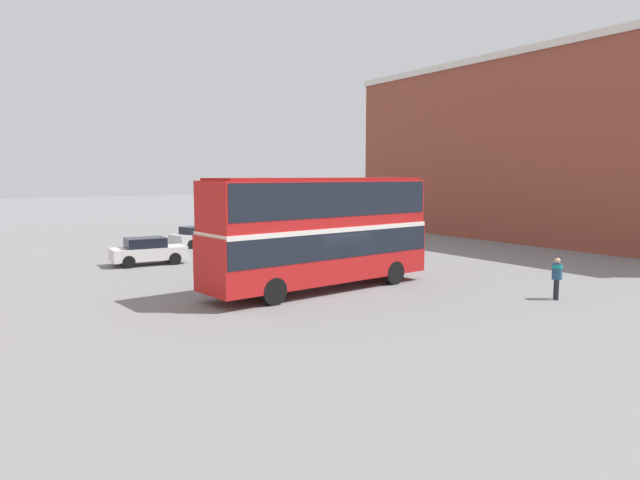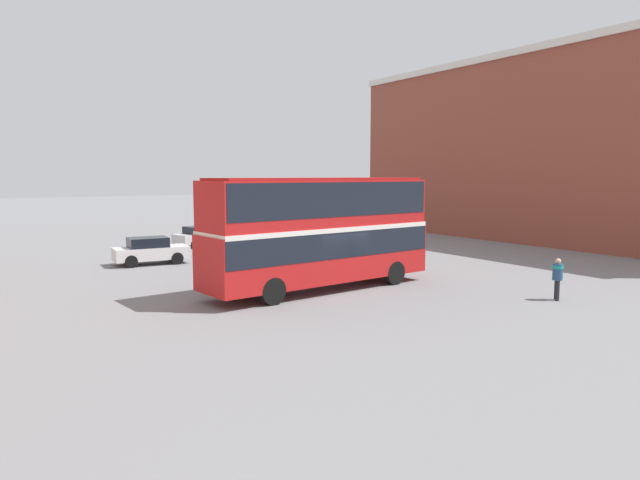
% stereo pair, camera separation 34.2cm
% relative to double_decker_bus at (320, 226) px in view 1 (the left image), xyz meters
% --- Properties ---
extents(ground_plane, '(240.00, 240.00, 0.00)m').
position_rel_double_decker_bus_xyz_m(ground_plane, '(0.51, -0.35, -2.76)').
color(ground_plane, slate).
extents(building_row_right, '(12.19, 34.67, 13.83)m').
position_rel_double_decker_bus_xyz_m(building_row_right, '(26.80, 6.66, 4.16)').
color(building_row_right, brown).
rests_on(building_row_right, ground_plane).
extents(double_decker_bus, '(10.85, 3.63, 4.82)m').
position_rel_double_decker_bus_xyz_m(double_decker_bus, '(0.00, 0.00, 0.00)').
color(double_decker_bus, red).
rests_on(double_decker_bus, ground_plane).
extents(pedestrian_foreground, '(0.58, 0.58, 1.67)m').
position_rel_double_decker_bus_xyz_m(pedestrian_foreground, '(6.83, -6.75, -1.74)').
color(pedestrian_foreground, '#232328').
rests_on(pedestrian_foreground, ground_plane).
extents(parked_car_kerb_near, '(4.23, 2.54, 1.40)m').
position_rel_double_decker_bus_xyz_m(parked_car_kerb_near, '(1.26, 17.32, -2.05)').
color(parked_car_kerb_near, silver).
rests_on(parked_car_kerb_near, ground_plane).
extents(parked_car_kerb_far, '(4.08, 1.94, 1.51)m').
position_rel_double_decker_bus_xyz_m(parked_car_kerb_far, '(-4.14, 11.09, -2.00)').
color(parked_car_kerb_far, silver).
rests_on(parked_car_kerb_far, ground_plane).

